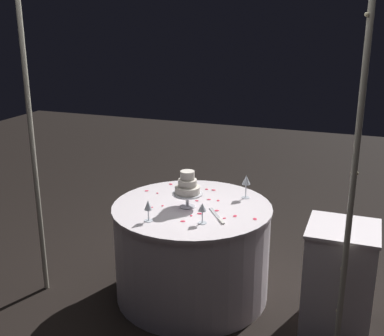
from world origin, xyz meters
name	(u,v)px	position (x,y,z in m)	size (l,w,h in m)	color
ground_plane	(192,293)	(0.00, 0.00, 0.00)	(12.00, 12.00, 0.00)	black
decorative_arch	(173,100)	(0.00, 0.33, 1.55)	(2.25, 0.06, 2.38)	#B7B29E
main_table	(192,251)	(0.00, 0.00, 0.36)	(1.17, 1.17, 0.72)	white
side_table	(339,278)	(-1.07, 0.05, 0.37)	(0.46, 0.46, 0.74)	white
tiered_cake	(187,187)	(0.02, 0.04, 0.88)	(0.22, 0.22, 0.27)	silver
wine_glass_0	(202,209)	(-0.17, 0.27, 0.83)	(0.06, 0.06, 0.14)	silver
wine_glass_1	(148,206)	(0.18, 0.36, 0.83)	(0.06, 0.06, 0.15)	silver
wine_glass_2	(246,181)	(-0.32, -0.30, 0.86)	(0.07, 0.07, 0.18)	silver
cake_knife	(218,217)	(-0.24, 0.14, 0.73)	(0.19, 0.25, 0.01)	silver
rose_petal_0	(157,193)	(0.35, -0.15, 0.73)	(0.02, 0.02, 0.00)	#E02D47
rose_petal_1	(183,196)	(0.13, -0.16, 0.73)	(0.03, 0.02, 0.00)	#E02D47
rose_petal_2	(209,199)	(-0.08, -0.16, 0.73)	(0.03, 0.02, 0.00)	#E02D47
rose_petal_3	(147,191)	(0.45, -0.17, 0.73)	(0.03, 0.02, 0.00)	#E02D47
rose_petal_4	(177,191)	(0.22, -0.25, 0.73)	(0.03, 0.02, 0.00)	#E02D47
rose_petal_5	(183,221)	(-0.04, 0.29, 0.73)	(0.04, 0.03, 0.00)	#E02D47
rose_petal_6	(191,216)	(-0.06, 0.18, 0.73)	(0.03, 0.02, 0.00)	#E02D47
rose_petal_7	(152,207)	(0.26, 0.14, 0.73)	(0.02, 0.02, 0.00)	#E02D47
rose_petal_8	(171,184)	(0.33, -0.38, 0.73)	(0.04, 0.03, 0.00)	#E02D47
rose_petal_9	(216,210)	(-0.20, 0.03, 0.73)	(0.04, 0.03, 0.00)	#E02D47
rose_petal_10	(200,214)	(-0.10, 0.12, 0.73)	(0.04, 0.03, 0.00)	#E02D47
rose_petal_11	(197,201)	(0.00, -0.11, 0.73)	(0.03, 0.02, 0.00)	#E02D47
rose_petal_12	(235,216)	(-0.35, 0.08, 0.73)	(0.04, 0.03, 0.00)	#E02D47
rose_petal_13	(207,189)	(0.01, -0.37, 0.73)	(0.03, 0.02, 0.00)	#E02D47
rose_petal_14	(255,219)	(-0.49, 0.08, 0.73)	(0.04, 0.03, 0.00)	#E02D47
rose_petal_15	(163,206)	(0.20, 0.08, 0.73)	(0.02, 0.02, 0.00)	#E02D47
rose_petal_16	(218,201)	(-0.15, -0.16, 0.73)	(0.03, 0.02, 0.00)	#E02D47
rose_petal_17	(180,186)	(0.24, -0.36, 0.73)	(0.03, 0.02, 0.00)	#E02D47
rose_petal_18	(214,190)	(-0.04, -0.37, 0.73)	(0.04, 0.02, 0.00)	#E02D47
rose_petal_19	(224,218)	(-0.29, 0.14, 0.73)	(0.03, 0.02, 0.00)	#E02D47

